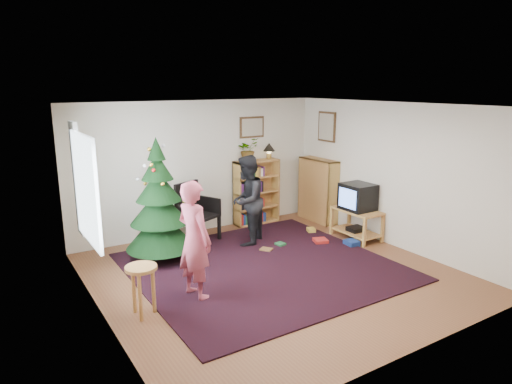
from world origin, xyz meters
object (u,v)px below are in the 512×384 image
person_standing (194,240)px  table_lamp (269,148)px  picture_back (252,127)px  bookshelf_back (257,191)px  crt_tv (358,197)px  person_by_chair (247,201)px  bookshelf_right (318,189)px  stool (142,277)px  armchair (195,209)px  tv_stand (356,221)px  potted_plant (248,150)px  christmas_tree (159,210)px  picture_right (327,127)px

person_standing → table_lamp: (2.78, 2.40, 0.72)m
picture_back → bookshelf_back: (0.03, -0.14, -1.29)m
crt_tv → person_by_chair: size_ratio=0.34×
bookshelf_right → stool: (-4.41, -1.98, -0.16)m
armchair → person_by_chair: person_by_chair is taller
tv_stand → bookshelf_right: bearing=84.6°
potted_plant → tv_stand: bearing=-55.4°
tv_stand → armchair: (-2.54, 1.51, 0.26)m
bookshelf_right → crt_tv: bookshelf_right is taller
picture_back → christmas_tree: (-2.37, -1.03, -1.12)m
crt_tv → potted_plant: potted_plant is taller
tv_stand → person_by_chair: person_by_chair is taller
christmas_tree → person_standing: size_ratio=1.25×
table_lamp → person_standing: bearing=-139.2°
picture_back → crt_tv: (1.07, -1.94, -1.16)m
person_standing → person_by_chair: (1.65, 1.41, -0.00)m
armchair → stool: 2.83m
picture_back → crt_tv: bearing=-61.1°
bookshelf_right → potted_plant: bearing=68.4°
person_standing → person_by_chair: bearing=-63.3°
christmas_tree → potted_plant: bearing=22.2°
picture_back → armchair: bearing=-163.8°
picture_back → person_standing: bearing=-134.1°
christmas_tree → armchair: christmas_tree is taller
christmas_tree → person_by_chair: (1.57, -0.09, -0.04)m
person_standing → bookshelf_right: bearing=-76.8°
person_standing → potted_plant: potted_plant is taller
picture_right → stool: bearing=-157.0°
picture_right → armchair: (-2.80, 0.30, -1.37)m
picture_back → tv_stand: size_ratio=0.60×
picture_right → table_lamp: bearing=149.4°
tv_stand → table_lamp: 2.29m
person_standing → table_lamp: size_ratio=4.86×
stool → potted_plant: 4.09m
bookshelf_right → person_standing: (-3.64, -1.85, 0.13)m
stool → person_standing: bearing=9.2°
bookshelf_back → tv_stand: bearing=-59.9°
crt_tv → bookshelf_right: bearing=84.4°
crt_tv → table_lamp: 2.08m
stool → person_by_chair: person_by_chair is taller
bookshelf_back → tv_stand: bookshelf_back is taller
picture_right → bookshelf_right: size_ratio=0.46×
picture_right → person_by_chair: picture_right is taller
christmas_tree → bookshelf_right: (3.56, 0.36, -0.17)m
bookshelf_right → person_by_chair: (-1.99, -0.45, 0.13)m
christmas_tree → person_standing: 1.50m
picture_right → table_lamp: 1.24m
picture_back → person_standing: picture_back is taller
bookshelf_right → armchair: (-2.66, 0.25, -0.08)m
bookshelf_right → christmas_tree: bearing=95.7°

